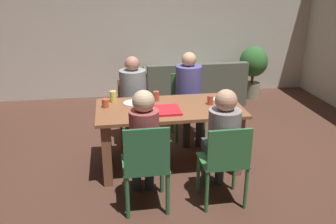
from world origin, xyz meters
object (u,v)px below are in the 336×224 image
person_0 (144,138)px  drinking_glass_1 (105,103)px  person_1 (189,90)px  person_2 (133,94)px  chair_3 (225,160)px  dining_table (169,119)px  chair_1 (187,101)px  chair_2 (133,106)px  couch (193,87)px  pizza_box_0 (165,110)px  plate_1 (133,103)px  drinking_glass_2 (113,96)px  drinking_glass_0 (210,100)px  plate_0 (220,100)px  chair_0 (146,164)px  potted_plant (253,66)px  person_3 (222,136)px  drinking_glass_3 (156,96)px

person_0 → drinking_glass_1: bearing=113.8°
person_1 → drinking_glass_1: size_ratio=12.25×
person_2 → chair_3: person_2 is taller
dining_table → chair_1: 0.99m
chair_2 → couch: (1.20, 1.46, -0.20)m
person_1 → chair_3: 1.69m
pizza_box_0 → plate_1: 0.47m
drinking_glass_1 → drinking_glass_2: drinking_glass_2 is taller
dining_table → drinking_glass_0: drinking_glass_0 is taller
plate_0 → drinking_glass_0: (-0.17, -0.14, 0.05)m
couch → person_0: bearing=-111.6°
person_0 → plate_0: person_0 is taller
pizza_box_0 → drinking_glass_0: size_ratio=3.14×
chair_0 → drinking_glass_1: 1.09m
chair_1 → person_1: 0.26m
potted_plant → person_3: bearing=-116.6°
dining_table → drinking_glass_1: size_ratio=16.76×
person_2 → pizza_box_0: (0.30, -0.86, 0.06)m
chair_0 → drinking_glass_3: bearing=77.6°
potted_plant → drinking_glass_2: bearing=-141.3°
person_2 → drinking_glass_1: 0.72m
plate_0 → person_2: bearing=151.1°
drinking_glass_1 → drinking_glass_3: 0.63m
person_1 → chair_3: person_1 is taller
pizza_box_0 → drinking_glass_3: drinking_glass_3 is taller
drinking_glass_0 → drinking_glass_2: size_ratio=0.81×
chair_3 → drinking_glass_1: chair_3 is taller
dining_table → drinking_glass_1: 0.77m
chair_2 → drinking_glass_3: bearing=-67.9°
plate_1 → drinking_glass_1: drinking_glass_1 is taller
dining_table → person_2: bearing=117.2°
chair_0 → couch: bearing=69.4°
chair_2 → drinking_glass_0: (0.87, -0.85, 0.33)m
drinking_glass_0 → drinking_glass_2: (-1.14, 0.28, 0.01)m
chair_3 → drinking_glass_2: 1.63m
person_0 → pizza_box_0: (0.30, 0.58, 0.06)m
dining_table → drinking_glass_1: bearing=171.6°
chair_1 → person_2: size_ratio=0.74×
potted_plant → chair_0: bearing=-125.7°
plate_1 → chair_2: bearing=86.9°
person_1 → drinking_glass_3: size_ratio=10.31×
drinking_glass_0 → couch: drinking_glass_0 is taller
drinking_glass_0 → drinking_glass_3: (-0.62, 0.24, 0.01)m
chair_0 → chair_3: chair_0 is taller
chair_2 → couch: 1.90m
person_1 → pizza_box_0: person_1 is taller
chair_2 → drinking_glass_3: (0.25, -0.61, 0.34)m
person_1 → person_0: bearing=-117.7°
person_0 → potted_plant: (2.36, 3.13, -0.10)m
person_2 → drinking_glass_3: 0.54m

